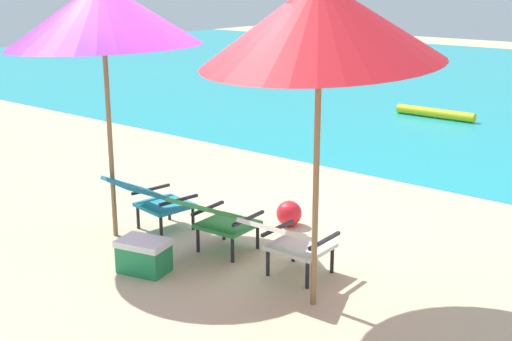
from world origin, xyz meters
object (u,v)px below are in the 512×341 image
Objects in this scene: lounge_chair_center at (217,218)px; lounge_chair_right at (290,239)px; lounge_chair_left at (151,198)px; cooler_box at (144,255)px; beach_umbrella_right at (320,21)px; beach_ball at (289,213)px; swim_buoy at (435,113)px; beach_umbrella_left at (102,14)px.

lounge_chair_right is (0.90, -0.00, 0.00)m from lounge_chair_center.
lounge_chair_left and lounge_chair_center have the same top height.
lounge_chair_right is 1.40m from cooler_box.
beach_umbrella_right reaches higher than lounge_chair_left.
lounge_chair_center is at bearing -91.85° from beach_ball.
lounge_chair_right reaches higher than swim_buoy.
beach_umbrella_right reaches higher than swim_buoy.
lounge_chair_left is at bearing -131.81° from beach_ball.
swim_buoy is at bearing 99.73° from lounge_chair_center.
beach_ball is at bearing 126.91° from lounge_chair_right.
cooler_box is at bearing -24.47° from beach_umbrella_left.
lounge_chair_center is at bearing 13.09° from beach_umbrella_left.
swim_buoy is 1.76× the size of lounge_chair_center.
swim_buoy is at bearing 92.64° from lounge_chair_left.
beach_umbrella_left reaches higher than lounge_chair_center.
beach_umbrella_left is at bearing -179.17° from beach_umbrella_right.
lounge_chair_left is 0.97m from lounge_chair_center.
cooler_box is at bearing -99.63° from beach_ball.
swim_buoy is at bearing 101.69° from beach_ball.
lounge_chair_left is at bearing 179.39° from lounge_chair_right.
lounge_chair_right is 0.32× the size of beach_umbrella_right.
beach_ball is at bearing 48.19° from lounge_chair_left.
lounge_chair_center reaches higher than beach_ball.
beach_ball reaches higher than swim_buoy.
lounge_chair_center is 2.38m from beach_umbrella_right.
lounge_chair_right is at bearing -53.09° from beach_ball.
beach_umbrella_right is at bearing -47.03° from beach_ball.
swim_buoy is 3.00× the size of cooler_box.
beach_umbrella_right is (1.33, -0.25, 1.96)m from lounge_chair_center.
cooler_box is (0.69, -0.73, -0.24)m from lounge_chair_left.
lounge_chair_left is (0.36, -7.72, 0.31)m from swim_buoy.
lounge_chair_right reaches higher than cooler_box.
lounge_chair_center reaches higher than swim_buoy.
lounge_chair_center is 0.80m from cooler_box.
beach_ball is (-0.86, 1.15, -0.26)m from lounge_chair_right.
swim_buoy is 7.74m from lounge_chair_left.
beach_umbrella_left is at bearing -89.26° from swim_buoy.
lounge_chair_center is 3.17× the size of beach_ball.
beach_umbrella_right is 2.92m from beach_ball.
beach_umbrella_right is 9.63× the size of beach_ball.
cooler_box is (0.95, -0.43, -2.17)m from beach_umbrella_left.
beach_umbrella_left is at bearing -172.46° from lounge_chair_right.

